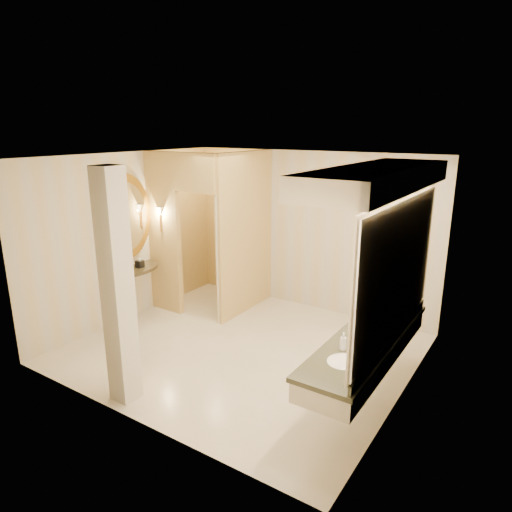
{
  "coord_description": "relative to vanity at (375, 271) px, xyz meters",
  "views": [
    {
      "loc": [
        3.42,
        -4.86,
        3.08
      ],
      "look_at": [
        0.1,
        0.2,
        1.36
      ],
      "focal_mm": 32.0,
      "sensor_mm": 36.0,
      "label": 1
    }
  ],
  "objects": [
    {
      "name": "tissue_box",
      "position": [
        -4.02,
        0.42,
        -0.7
      ],
      "size": [
        0.12,
        0.12,
        0.11
      ],
      "primitive_type": "cube",
      "rotation": [
        0.0,
        0.0,
        0.05
      ],
      "color": "black",
      "rests_on": "console_shelf"
    },
    {
      "name": "wall_right",
      "position": [
        0.27,
        0.4,
        -0.28
      ],
      "size": [
        0.02,
        4.0,
        2.7
      ],
      "primitive_type": "cube",
      "color": "beige",
      "rests_on": "floor"
    },
    {
      "name": "wall_back",
      "position": [
        -1.98,
        2.4,
        -0.28
      ],
      "size": [
        4.5,
        0.02,
        2.7
      ],
      "primitive_type": "cube",
      "color": "beige",
      "rests_on": "floor"
    },
    {
      "name": "wall_front",
      "position": [
        -1.98,
        -1.6,
        -0.28
      ],
      "size": [
        4.5,
        0.02,
        2.7
      ],
      "primitive_type": "cube",
      "color": "beige",
      "rests_on": "floor"
    },
    {
      "name": "pillar",
      "position": [
        -2.43,
        -1.35,
        -0.28
      ],
      "size": [
        0.27,
        0.27,
        2.7
      ],
      "primitive_type": "cube",
      "color": "beige",
      "rests_on": "floor"
    },
    {
      "name": "console_shelf",
      "position": [
        -4.19,
        0.32,
        -0.28
      ],
      "size": [
        1.07,
        1.07,
        1.98
      ],
      "color": "black",
      "rests_on": "floor"
    },
    {
      "name": "ceiling",
      "position": [
        -1.98,
        0.4,
        1.07
      ],
      "size": [
        4.5,
        4.5,
        0.0
      ],
      "primitive_type": "plane",
      "rotation": [
        3.14,
        0.0,
        0.0
      ],
      "color": "white",
      "rests_on": "wall_back"
    },
    {
      "name": "toilet",
      "position": [
        -3.1,
        1.9,
        -1.25
      ],
      "size": [
        0.64,
        0.84,
        0.75
      ],
      "primitive_type": "imported",
      "rotation": [
        0.0,
        0.0,
        2.81
      ],
      "color": "white",
      "rests_on": "floor"
    },
    {
      "name": "toilet_closet",
      "position": [
        -3.1,
        1.37,
        -0.24
      ],
      "size": [
        1.5,
        1.55,
        2.7
      ],
      "color": "#EAD07A",
      "rests_on": "floor"
    },
    {
      "name": "wall_sconce",
      "position": [
        -3.9,
        0.83,
        0.1
      ],
      "size": [
        0.14,
        0.14,
        0.42
      ],
      "color": "gold",
      "rests_on": "toilet_closet"
    },
    {
      "name": "soap_bottle_c",
      "position": [
        -0.13,
        -0.44,
        -0.66
      ],
      "size": [
        0.1,
        0.1,
        0.19
      ],
      "primitive_type": "imported",
      "rotation": [
        0.0,
        0.0,
        0.42
      ],
      "color": "#C6B28C",
      "rests_on": "vanity"
    },
    {
      "name": "floor",
      "position": [
        -1.98,
        0.4,
        -1.63
      ],
      "size": [
        4.5,
        4.5,
        0.0
      ],
      "primitive_type": "plane",
      "color": "silver",
      "rests_on": "ground"
    },
    {
      "name": "wall_left",
      "position": [
        -4.23,
        0.4,
        -0.28
      ],
      "size": [
        0.02,
        4.0,
        2.7
      ],
      "primitive_type": "cube",
      "color": "beige",
      "rests_on": "floor"
    },
    {
      "name": "vanity",
      "position": [
        0.0,
        0.0,
        0.0
      ],
      "size": [
        0.75,
        2.61,
        2.09
      ],
      "color": "beige",
      "rests_on": "floor"
    },
    {
      "name": "soap_bottle_a",
      "position": [
        -0.03,
        0.4,
        -0.68
      ],
      "size": [
        0.07,
        0.07,
        0.15
      ],
      "primitive_type": "imported",
      "rotation": [
        0.0,
        0.0,
        0.04
      ],
      "color": "beige",
      "rests_on": "vanity"
    },
    {
      "name": "soap_bottle_b",
      "position": [
        -0.04,
        0.05,
        -0.7
      ],
      "size": [
        0.09,
        0.09,
        0.11
      ],
      "primitive_type": "imported",
      "rotation": [
        0.0,
        0.0,
        -0.13
      ],
      "color": "silver",
      "rests_on": "vanity"
    }
  ]
}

